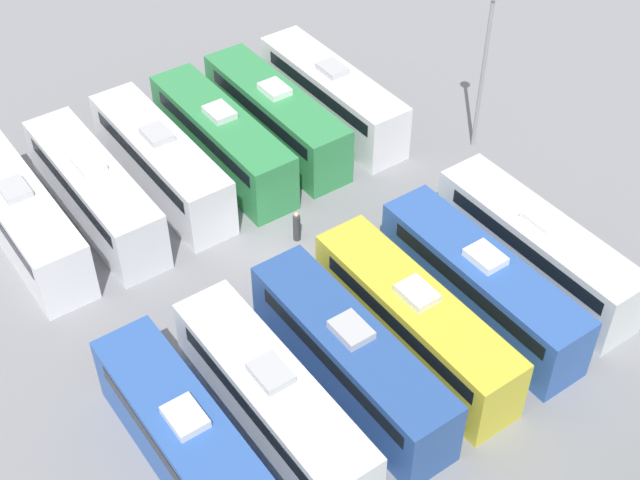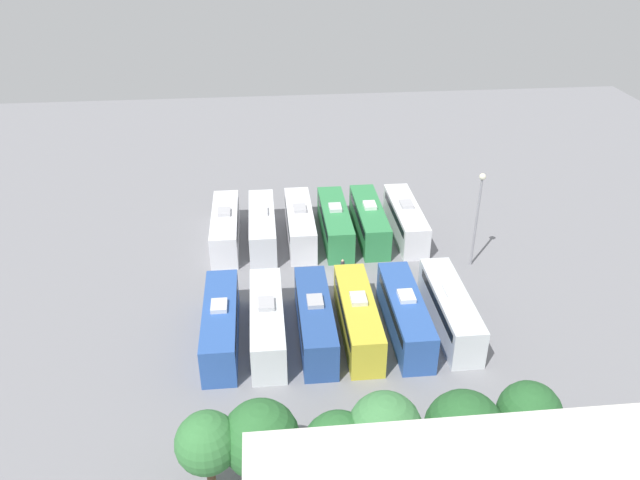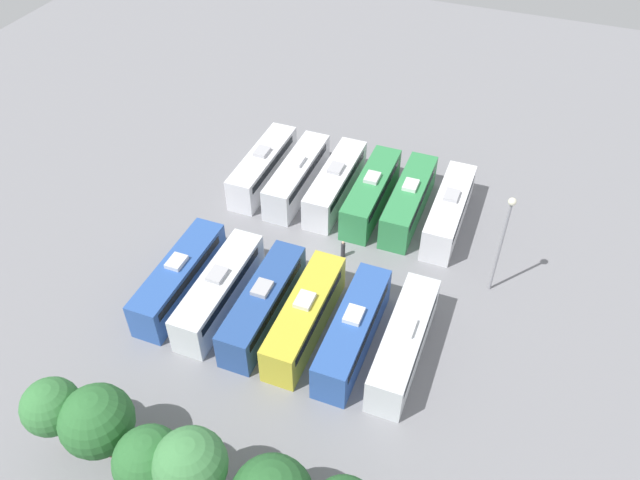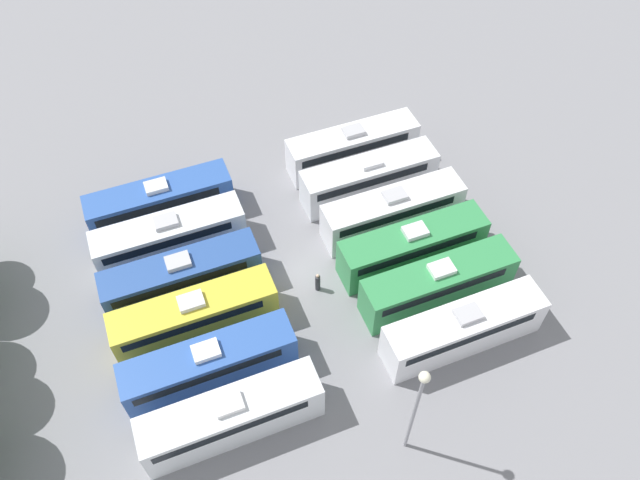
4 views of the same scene
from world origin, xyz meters
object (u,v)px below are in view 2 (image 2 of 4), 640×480
bus_0 (405,219)px  bus_9 (315,319)px  bus_3 (300,223)px  tree_2 (385,429)px  bus_7 (405,313)px  bus_1 (369,220)px  bus_8 (358,316)px  tree_0 (529,414)px  tree_1 (464,431)px  tree_3 (339,448)px  bus_10 (267,321)px  bus_11 (221,323)px  bus_4 (262,226)px  tree_4 (261,439)px  worker_person (342,268)px  bus_2 (335,222)px  tree_5 (207,443)px  bus_6 (450,308)px  light_pole (479,206)px  bus_5 (225,227)px

bus_0 → bus_9: bearing=56.1°
bus_3 → tree_2: 30.36m
bus_7 → bus_9: same height
bus_1 → tree_2: size_ratio=1.56×
bus_8 → tree_0: bearing=119.7°
tree_0 → tree_1: 3.97m
bus_9 → tree_3: tree_3 is taller
bus_10 → bus_11: bearing=-1.6°
bus_7 → bus_8: (3.71, -0.04, 0.00)m
bus_0 → tree_2: bearing=75.1°
tree_3 → tree_2: bearing=-173.6°
bus_0 → bus_4: size_ratio=1.00×
bus_4 → tree_4: 29.20m
bus_1 → worker_person: bearing=63.3°
bus_2 → bus_4: size_ratio=1.00×
bus_11 → tree_3: bearing=115.8°
bus_7 → tree_5: 20.03m
worker_person → tree_3: size_ratio=0.29×
bus_6 → tree_0: tree_0 is taller
bus_1 → tree_2: (4.34, 30.12, 2.94)m
light_pole → tree_5: size_ratio=1.54×
bus_1 → bus_5: 14.24m
bus_11 → tree_1: (-14.39, 14.19, 2.03)m
bus_11 → tree_2: bearing=123.9°
bus_5 → tree_3: (-7.31, 30.37, 2.08)m
tree_4 → tree_1: bearing=177.6°
bus_4 → worker_person: 9.95m
bus_1 → worker_person: bus_1 is taller
bus_11 → bus_9: bearing=179.0°
tree_1 → bus_3: bearing=-76.4°
bus_3 → tree_4: bearing=81.8°
bus_2 → tree_0: tree_0 is taller
bus_5 → bus_9: 17.37m
bus_3 → bus_4: size_ratio=1.00×
bus_1 → bus_3: size_ratio=1.00×
tree_0 → tree_3: size_ratio=1.05×
tree_1 → tree_5: size_ratio=1.02×
bus_6 → bus_7: (3.67, 0.30, 0.00)m
bus_5 → tree_1: (-14.55, 29.79, 2.03)m
bus_11 → tree_4: (-2.90, 13.70, 2.11)m
bus_8 → bus_7: bearing=179.4°
bus_5 → tree_4: 29.54m
bus_2 → bus_3: size_ratio=1.00×
bus_11 → tree_2: (-9.74, 14.48, 2.94)m
bus_1 → light_pole: bearing=142.8°
bus_8 → bus_10: size_ratio=1.00×
tree_4 → worker_person: bearing=-108.8°
bus_3 → tree_2: (-2.58, 30.11, 2.94)m
bus_1 → bus_7: bearing=90.6°
bus_0 → bus_5: 17.88m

